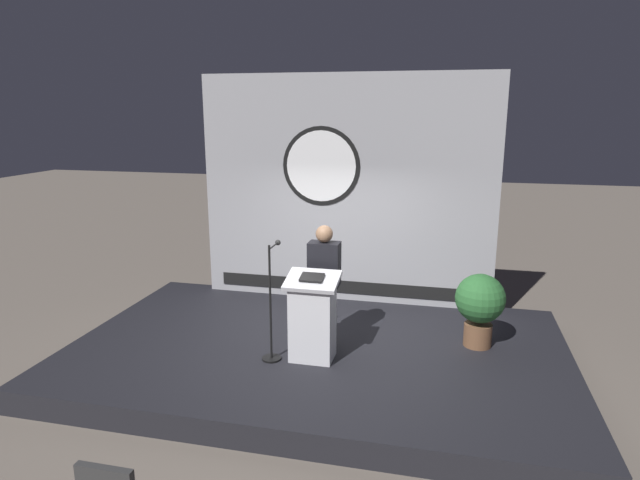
{
  "coord_description": "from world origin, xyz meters",
  "views": [
    {
      "loc": [
        1.56,
        -6.49,
        3.32
      ],
      "look_at": [
        0.03,
        -0.0,
        1.72
      ],
      "focal_mm": 30.71,
      "sensor_mm": 36.0,
      "label": 1
    }
  ],
  "objects_px": {
    "podium": "(312,318)",
    "microphone_stand": "(272,319)",
    "speaker_person": "(324,284)",
    "potted_plant": "(480,303)"
  },
  "relations": [
    {
      "from": "podium",
      "to": "microphone_stand",
      "type": "relative_size",
      "value": 0.75
    },
    {
      "from": "podium",
      "to": "speaker_person",
      "type": "distance_m",
      "value": 0.56
    },
    {
      "from": "speaker_person",
      "to": "potted_plant",
      "type": "bearing_deg",
      "value": 10.92
    },
    {
      "from": "speaker_person",
      "to": "microphone_stand",
      "type": "height_order",
      "value": "speaker_person"
    },
    {
      "from": "speaker_person",
      "to": "microphone_stand",
      "type": "xyz_separation_m",
      "value": [
        -0.52,
        -0.58,
        -0.3
      ]
    },
    {
      "from": "microphone_stand",
      "to": "podium",
      "type": "bearing_deg",
      "value": 11.95
    },
    {
      "from": "podium",
      "to": "potted_plant",
      "type": "bearing_deg",
      "value": 23.2
    },
    {
      "from": "speaker_person",
      "to": "potted_plant",
      "type": "xyz_separation_m",
      "value": [
        1.97,
        0.38,
        -0.23
      ]
    },
    {
      "from": "podium",
      "to": "microphone_stand",
      "type": "height_order",
      "value": "microphone_stand"
    },
    {
      "from": "podium",
      "to": "speaker_person",
      "type": "bearing_deg",
      "value": 85.61
    }
  ]
}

